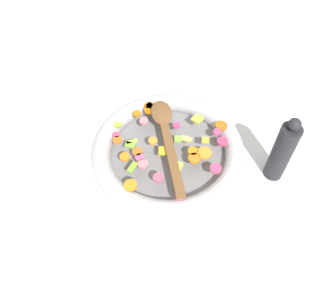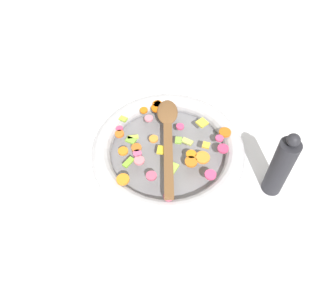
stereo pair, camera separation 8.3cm
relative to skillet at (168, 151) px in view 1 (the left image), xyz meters
name	(u,v)px [view 1 (the left image)]	position (x,y,z in m)	size (l,w,h in m)	color
ground_plane	(168,156)	(0.00, 0.00, -0.02)	(4.00, 4.00, 0.00)	silver
skillet	(168,151)	(0.00, 0.00, 0.00)	(0.40, 0.40, 0.05)	slate
chopped_vegetables	(168,144)	(0.00, 0.00, 0.03)	(0.31, 0.33, 0.01)	orange
wooden_spoon	(166,133)	(0.02, -0.01, 0.04)	(0.27, 0.21, 0.01)	brown
pepper_mill	(282,152)	(-0.23, -0.14, 0.07)	(0.05, 0.05, 0.20)	#232328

